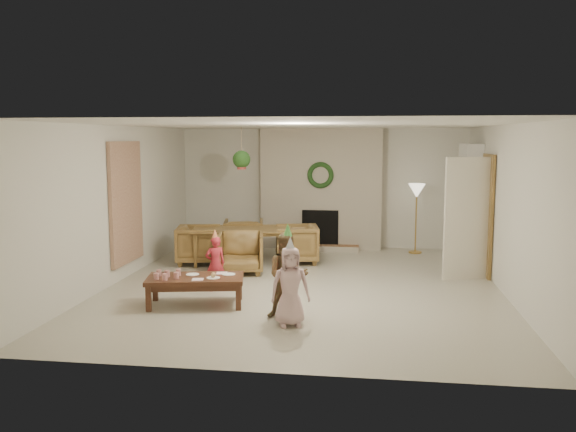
% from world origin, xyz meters
% --- Properties ---
extents(floor, '(7.00, 7.00, 0.00)m').
position_xyz_m(floor, '(0.00, 0.00, 0.00)').
color(floor, '#B7B29E').
rests_on(floor, ground).
extents(ceiling, '(7.00, 7.00, 0.00)m').
position_xyz_m(ceiling, '(0.00, 0.00, 2.50)').
color(ceiling, white).
rests_on(ceiling, wall_back).
extents(wall_back, '(7.00, 0.00, 7.00)m').
position_xyz_m(wall_back, '(0.00, 3.50, 1.25)').
color(wall_back, silver).
rests_on(wall_back, floor).
extents(wall_front, '(7.00, 0.00, 7.00)m').
position_xyz_m(wall_front, '(0.00, -3.50, 1.25)').
color(wall_front, silver).
rests_on(wall_front, floor).
extents(wall_left, '(0.00, 7.00, 7.00)m').
position_xyz_m(wall_left, '(-3.00, 0.00, 1.25)').
color(wall_left, silver).
rests_on(wall_left, floor).
extents(wall_right, '(0.00, 7.00, 7.00)m').
position_xyz_m(wall_right, '(3.00, 0.00, 1.25)').
color(wall_right, silver).
rests_on(wall_right, floor).
extents(fireplace_mass, '(2.50, 0.40, 2.50)m').
position_xyz_m(fireplace_mass, '(0.00, 3.30, 1.25)').
color(fireplace_mass, brown).
rests_on(fireplace_mass, floor).
extents(fireplace_hearth, '(1.60, 0.30, 0.12)m').
position_xyz_m(fireplace_hearth, '(0.00, 2.95, 0.06)').
color(fireplace_hearth, brown).
rests_on(fireplace_hearth, floor).
extents(fireplace_firebox, '(0.75, 0.12, 0.75)m').
position_xyz_m(fireplace_firebox, '(0.00, 3.12, 0.45)').
color(fireplace_firebox, black).
rests_on(fireplace_firebox, floor).
extents(fireplace_wreath, '(0.54, 0.10, 0.54)m').
position_xyz_m(fireplace_wreath, '(0.00, 3.07, 1.55)').
color(fireplace_wreath, '#183B16').
rests_on(fireplace_wreath, fireplace_mass).
extents(floor_lamp_base, '(0.26, 0.26, 0.03)m').
position_xyz_m(floor_lamp_base, '(1.94, 3.00, 0.01)').
color(floor_lamp_base, gold).
rests_on(floor_lamp_base, floor).
extents(floor_lamp_post, '(0.03, 0.03, 1.26)m').
position_xyz_m(floor_lamp_post, '(1.94, 3.00, 0.65)').
color(floor_lamp_post, gold).
rests_on(floor_lamp_post, floor).
extents(floor_lamp_shade, '(0.34, 0.34, 0.28)m').
position_xyz_m(floor_lamp_shade, '(1.94, 3.00, 1.26)').
color(floor_lamp_shade, beige).
rests_on(floor_lamp_shade, floor_lamp_post).
extents(bookshelf_carcass, '(0.30, 1.00, 2.20)m').
position_xyz_m(bookshelf_carcass, '(2.84, 2.30, 1.10)').
color(bookshelf_carcass, white).
rests_on(bookshelf_carcass, floor).
extents(bookshelf_shelf_a, '(0.30, 0.92, 0.03)m').
position_xyz_m(bookshelf_shelf_a, '(2.82, 2.30, 0.45)').
color(bookshelf_shelf_a, white).
rests_on(bookshelf_shelf_a, bookshelf_carcass).
extents(bookshelf_shelf_b, '(0.30, 0.92, 0.03)m').
position_xyz_m(bookshelf_shelf_b, '(2.82, 2.30, 0.85)').
color(bookshelf_shelf_b, white).
rests_on(bookshelf_shelf_b, bookshelf_carcass).
extents(bookshelf_shelf_c, '(0.30, 0.92, 0.03)m').
position_xyz_m(bookshelf_shelf_c, '(2.82, 2.30, 1.25)').
color(bookshelf_shelf_c, white).
rests_on(bookshelf_shelf_c, bookshelf_carcass).
extents(bookshelf_shelf_d, '(0.30, 0.92, 0.03)m').
position_xyz_m(bookshelf_shelf_d, '(2.82, 2.30, 1.65)').
color(bookshelf_shelf_d, white).
rests_on(bookshelf_shelf_d, bookshelf_carcass).
extents(books_row_lower, '(0.20, 0.40, 0.24)m').
position_xyz_m(books_row_lower, '(2.80, 2.15, 0.59)').
color(books_row_lower, maroon).
rests_on(books_row_lower, bookshelf_shelf_a).
extents(books_row_mid, '(0.20, 0.44, 0.24)m').
position_xyz_m(books_row_mid, '(2.80, 2.35, 0.99)').
color(books_row_mid, '#235082').
rests_on(books_row_mid, bookshelf_shelf_b).
extents(books_row_upper, '(0.20, 0.36, 0.22)m').
position_xyz_m(books_row_upper, '(2.80, 2.20, 1.38)').
color(books_row_upper, gold).
rests_on(books_row_upper, bookshelf_shelf_c).
extents(door_frame, '(0.05, 0.86, 2.04)m').
position_xyz_m(door_frame, '(2.96, 1.20, 1.02)').
color(door_frame, brown).
rests_on(door_frame, floor).
extents(door_leaf, '(0.77, 0.32, 2.00)m').
position_xyz_m(door_leaf, '(2.58, 0.82, 1.00)').
color(door_leaf, beige).
rests_on(door_leaf, floor).
extents(curtain_panel, '(0.06, 1.20, 2.00)m').
position_xyz_m(curtain_panel, '(-2.96, 0.20, 1.25)').
color(curtain_panel, tan).
rests_on(curtain_panel, wall_left).
extents(dining_table, '(1.98, 1.33, 0.64)m').
position_xyz_m(dining_table, '(-1.31, 1.55, 0.32)').
color(dining_table, brown).
rests_on(dining_table, floor).
extents(dining_chair_near, '(0.89, 0.90, 0.71)m').
position_xyz_m(dining_chair_near, '(-1.17, 0.76, 0.35)').
color(dining_chair_near, brown).
rests_on(dining_chair_near, floor).
extents(dining_chair_far, '(0.89, 0.90, 0.71)m').
position_xyz_m(dining_chair_far, '(-1.46, 2.34, 0.35)').
color(dining_chair_far, brown).
rests_on(dining_chair_far, floor).
extents(dining_chair_left, '(0.90, 0.89, 0.71)m').
position_xyz_m(dining_chair_left, '(-2.10, 1.41, 0.35)').
color(dining_chair_left, brown).
rests_on(dining_chair_left, floor).
extents(dining_chair_right, '(0.90, 0.89, 0.71)m').
position_xyz_m(dining_chair_right, '(-0.32, 1.73, 0.35)').
color(dining_chair_right, brown).
rests_on(dining_chair_right, floor).
extents(hanging_plant_cord, '(0.01, 0.01, 0.70)m').
position_xyz_m(hanging_plant_cord, '(-1.30, 1.50, 2.15)').
color(hanging_plant_cord, tan).
rests_on(hanging_plant_cord, ceiling).
extents(hanging_plant_pot, '(0.16, 0.16, 0.12)m').
position_xyz_m(hanging_plant_pot, '(-1.30, 1.50, 1.80)').
color(hanging_plant_pot, '#9A3A31').
rests_on(hanging_plant_pot, hanging_plant_cord).
extents(hanging_plant_foliage, '(0.32, 0.32, 0.32)m').
position_xyz_m(hanging_plant_foliage, '(-1.30, 1.50, 1.92)').
color(hanging_plant_foliage, '#1D4316').
rests_on(hanging_plant_foliage, hanging_plant_pot).
extents(coffee_table_top, '(1.42, 0.90, 0.06)m').
position_xyz_m(coffee_table_top, '(-1.36, -1.27, 0.37)').
color(coffee_table_top, '#502C1A').
rests_on(coffee_table_top, floor).
extents(coffee_table_apron, '(1.30, 0.78, 0.08)m').
position_xyz_m(coffee_table_apron, '(-1.36, -1.27, 0.30)').
color(coffee_table_apron, '#502C1A').
rests_on(coffee_table_apron, floor).
extents(coffee_leg_fl, '(0.08, 0.08, 0.34)m').
position_xyz_m(coffee_leg_fl, '(-1.90, -1.65, 0.17)').
color(coffee_leg_fl, '#502C1A').
rests_on(coffee_leg_fl, floor).
extents(coffee_leg_fr, '(0.08, 0.08, 0.34)m').
position_xyz_m(coffee_leg_fr, '(-0.72, -1.42, 0.17)').
color(coffee_leg_fr, '#502C1A').
rests_on(coffee_leg_fr, floor).
extents(coffee_leg_bl, '(0.08, 0.08, 0.34)m').
position_xyz_m(coffee_leg_bl, '(-2.00, -1.13, 0.17)').
color(coffee_leg_bl, '#502C1A').
rests_on(coffee_leg_bl, floor).
extents(coffee_leg_br, '(0.08, 0.08, 0.34)m').
position_xyz_m(coffee_leg_br, '(-0.82, -0.90, 0.17)').
color(coffee_leg_br, '#502C1A').
rests_on(coffee_leg_br, floor).
extents(cup_a, '(0.08, 0.08, 0.09)m').
position_xyz_m(cup_a, '(-1.83, -1.52, 0.45)').
color(cup_a, silver).
rests_on(cup_a, coffee_table_top).
extents(cup_b, '(0.08, 0.08, 0.09)m').
position_xyz_m(cup_b, '(-1.87, -1.32, 0.45)').
color(cup_b, silver).
rests_on(cup_b, coffee_table_top).
extents(cup_c, '(0.08, 0.08, 0.09)m').
position_xyz_m(cup_c, '(-1.70, -1.55, 0.45)').
color(cup_c, silver).
rests_on(cup_c, coffee_table_top).
extents(cup_d, '(0.08, 0.08, 0.09)m').
position_xyz_m(cup_d, '(-1.74, -1.35, 0.45)').
color(cup_d, silver).
rests_on(cup_d, coffee_table_top).
extents(cup_e, '(0.08, 0.08, 0.09)m').
position_xyz_m(cup_e, '(-1.58, -1.44, 0.45)').
color(cup_e, silver).
rests_on(cup_e, coffee_table_top).
extents(cup_f, '(0.08, 0.08, 0.09)m').
position_xyz_m(cup_f, '(-1.61, -1.24, 0.45)').
color(cup_f, silver).
rests_on(cup_f, coffee_table_top).
extents(plate_a, '(0.21, 0.21, 0.01)m').
position_xyz_m(plate_a, '(-1.43, -1.17, 0.41)').
color(plate_a, white).
rests_on(plate_a, coffee_table_top).
extents(plate_b, '(0.21, 0.21, 0.01)m').
position_xyz_m(plate_b, '(-1.09, -1.33, 0.41)').
color(plate_b, white).
rests_on(plate_b, coffee_table_top).
extents(plate_c, '(0.21, 0.21, 0.01)m').
position_xyz_m(plate_c, '(-0.93, -1.09, 0.41)').
color(plate_c, white).
rests_on(plate_c, coffee_table_top).
extents(food_scoop, '(0.08, 0.08, 0.07)m').
position_xyz_m(food_scoop, '(-1.09, -1.33, 0.45)').
color(food_scoop, tan).
rests_on(food_scoop, plate_b).
extents(napkin_left, '(0.18, 0.18, 0.01)m').
position_xyz_m(napkin_left, '(-1.28, -1.44, 0.41)').
color(napkin_left, '#FFBBCD').
rests_on(napkin_left, coffee_table_top).
extents(napkin_right, '(0.18, 0.18, 0.01)m').
position_xyz_m(napkin_right, '(-1.05, -1.03, 0.41)').
color(napkin_right, '#FFBBCD').
rests_on(napkin_right, coffee_table_top).
extents(child_red, '(0.36, 0.32, 0.84)m').
position_xyz_m(child_red, '(-1.29, -0.48, 0.42)').
color(child_red, '#B12630').
rests_on(child_red, floor).
extents(party_hat_red, '(0.13, 0.13, 0.16)m').
position_xyz_m(party_hat_red, '(-1.29, -0.48, 0.87)').
color(party_hat_red, gold).
rests_on(party_hat_red, child_red).
extents(child_plaid, '(0.59, 0.49, 1.10)m').
position_xyz_m(child_plaid, '(-0.02, -1.67, 0.55)').
color(child_plaid, maroon).
rests_on(child_plaid, floor).
extents(party_hat_plaid, '(0.16, 0.16, 0.18)m').
position_xyz_m(party_hat_plaid, '(-0.02, -1.67, 1.14)').
color(party_hat_plaid, '#50A747').
rests_on(party_hat_plaid, child_plaid).
extents(child_pink, '(0.55, 0.44, 0.99)m').
position_xyz_m(child_pink, '(0.06, -1.98, 0.49)').
color(child_pink, '#CDA4A5').
rests_on(child_pink, floor).
extents(party_hat_pink, '(0.14, 0.14, 0.18)m').
position_xyz_m(party_hat_pink, '(0.06, -1.98, 1.03)').
color(party_hat_pink, silver).
rests_on(party_hat_pink, child_pink).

